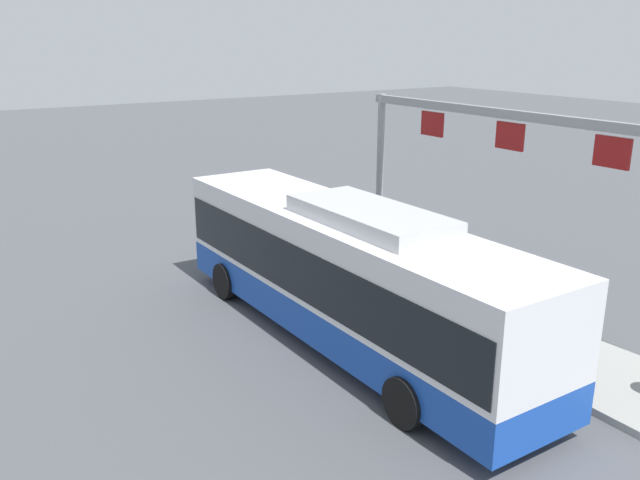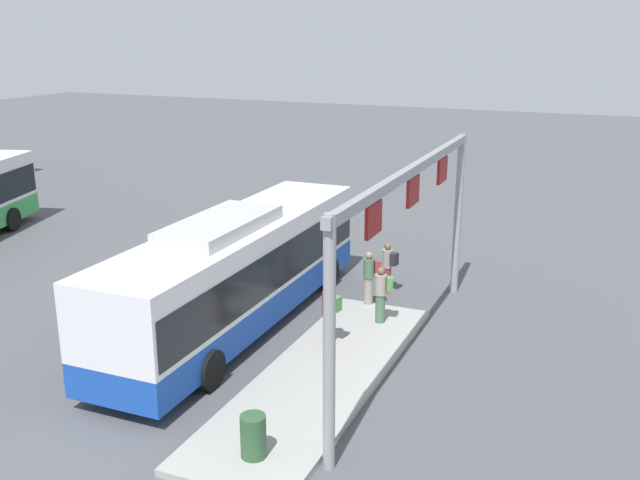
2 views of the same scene
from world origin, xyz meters
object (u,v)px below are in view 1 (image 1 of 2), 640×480
object	(u,v)px
bus_main	(346,269)
person_waiting_near	(424,254)
person_boarding	(345,239)
person_waiting_mid	(374,248)
person_waiting_far	(449,280)

from	to	relation	value
bus_main	person_waiting_near	xyz separation A→B (m)	(1.57, -3.80, -0.76)
bus_main	person_boarding	distance (m)	5.45
bus_main	person_waiting_mid	size ratio (longest dim) A/B	7.00
bus_main	person_boarding	world-z (taller)	bus_main
person_waiting_near	person_waiting_far	distance (m)	2.09
person_waiting_near	person_boarding	bearing A→B (deg)	-92.53
person_boarding	person_waiting_near	distance (m)	2.93
bus_main	person_waiting_far	size ratio (longest dim) A/B	7.00
person_waiting_near	bus_main	bearing A→B (deg)	5.48
person_boarding	person_waiting_far	world-z (taller)	person_waiting_far
bus_main	person_waiting_mid	distance (m)	4.19
bus_main	person_boarding	bearing A→B (deg)	-35.33
bus_main	person_waiting_near	size ratio (longest dim) A/B	7.00
bus_main	person_waiting_near	world-z (taller)	bus_main
bus_main	person_waiting_mid	xyz separation A→B (m)	(2.83, -3.00, -0.76)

